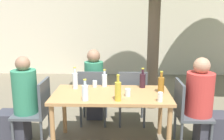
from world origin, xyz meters
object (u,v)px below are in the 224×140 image
(dining_table_front, at_px, (111,99))
(water_bottle_5, at_px, (105,80))
(patio_chair_1, at_px, (187,110))
(water_bottle_1, at_px, (85,92))
(drinking_glass_0, at_px, (128,92))
(patio_chair_0, at_px, (37,108))
(drinking_glass_1, at_px, (95,84))
(person_seated_2, at_px, (95,88))
(drinking_glass_2, at_px, (160,97))
(oil_cruet_2, at_px, (118,91))
(person_seated_0, at_px, (20,106))
(patio_chair_2, at_px, (93,94))
(amber_bottle_4, at_px, (161,84))
(patio_chair_3, at_px, (132,95))
(water_bottle_3, at_px, (75,80))
(person_seated_1, at_px, (205,108))
(wine_bottle_0, at_px, (143,80))

(dining_table_front, height_order, water_bottle_5, water_bottle_5)
(patio_chair_1, distance_m, water_bottle_1, 1.38)
(dining_table_front, distance_m, drinking_glass_0, 0.27)
(water_bottle_1, bearing_deg, patio_chair_0, 158.44)
(dining_table_front, bearing_deg, drinking_glass_1, 130.51)
(person_seated_2, relative_size, drinking_glass_0, 12.42)
(patio_chair_1, relative_size, drinking_glass_2, 7.74)
(patio_chair_1, xyz_separation_m, water_bottle_5, (-1.11, 0.32, 0.32))
(oil_cruet_2, distance_m, drinking_glass_1, 0.66)
(patio_chair_0, distance_m, person_seated_0, 0.24)
(patio_chair_2, xyz_separation_m, amber_bottle_4, (0.97, -0.57, 0.33))
(patio_chair_3, bearing_deg, drinking_glass_1, 31.34)
(water_bottle_3, height_order, water_bottle_5, water_bottle_3)
(water_bottle_3, relative_size, amber_bottle_4, 1.06)
(person_seated_2, bearing_deg, water_bottle_1, 90.12)
(patio_chair_0, height_order, patio_chair_1, same)
(patio_chair_0, height_order, drinking_glass_1, patio_chair_0)
(dining_table_front, xyz_separation_m, patio_chair_0, (-1.01, 0.00, -0.14))
(oil_cruet_2, relative_size, water_bottle_3, 1.05)
(oil_cruet_2, xyz_separation_m, drinking_glass_1, (-0.34, 0.56, -0.08))
(person_seated_1, distance_m, person_seated_2, 1.77)
(water_bottle_3, bearing_deg, drinking_glass_0, -22.85)
(patio_chair_2, height_order, drinking_glass_1, patio_chair_2)
(person_seated_0, xyz_separation_m, water_bottle_1, (0.93, -0.28, 0.29))
(patio_chair_0, bearing_deg, oil_cruet_2, 75.91)
(patio_chair_0, xyz_separation_m, patio_chair_1, (2.01, 0.00, 0.00))
(oil_cruet_2, distance_m, drinking_glass_2, 0.51)
(water_bottle_5, bearing_deg, wine_bottle_0, -3.69)
(patio_chair_2, height_order, person_seated_0, person_seated_0)
(oil_cruet_2, bearing_deg, wine_bottle_0, 58.52)
(dining_table_front, bearing_deg, patio_chair_0, 180.00)
(dining_table_front, height_order, oil_cruet_2, oil_cruet_2)
(patio_chair_0, bearing_deg, drinking_glass_2, 79.67)
(wine_bottle_0, bearing_deg, person_seated_0, -170.22)
(dining_table_front, height_order, person_seated_2, person_seated_2)
(dining_table_front, height_order, amber_bottle_4, amber_bottle_4)
(person_seated_1, bearing_deg, water_bottle_1, 100.14)
(person_seated_1, bearing_deg, patio_chair_3, 55.94)
(water_bottle_5, xyz_separation_m, drinking_glass_1, (-0.14, -0.04, -0.05))
(patio_chair_0, xyz_separation_m, oil_cruet_2, (1.10, -0.27, 0.35))
(patio_chair_3, distance_m, amber_bottle_4, 0.75)
(dining_table_front, relative_size, person_seated_1, 1.26)
(patio_chair_2, distance_m, person_seated_2, 0.24)
(amber_bottle_4, distance_m, drinking_glass_2, 0.36)
(water_bottle_3, distance_m, drinking_glass_2, 1.22)
(dining_table_front, relative_size, drinking_glass_0, 15.85)
(drinking_glass_0, relative_size, drinking_glass_1, 1.02)
(person_seated_0, height_order, water_bottle_1, person_seated_0)
(person_seated_0, xyz_separation_m, water_bottle_5, (1.13, 0.32, 0.29))
(person_seated_1, distance_m, oil_cruet_2, 1.22)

